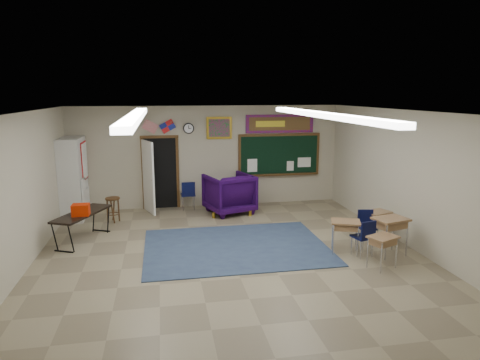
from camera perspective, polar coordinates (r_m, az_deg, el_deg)
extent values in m
plane|color=#85795C|center=(8.86, -0.95, -10.79)|extent=(9.00, 9.00, 0.00)
cube|color=#ABA68B|center=(12.79, -4.33, 3.13)|extent=(8.00, 0.04, 3.00)
cube|color=#ABA68B|center=(4.26, 9.45, -14.62)|extent=(8.00, 0.04, 3.00)
cube|color=#ABA68B|center=(8.71, -27.94, -2.20)|extent=(0.04, 9.00, 3.00)
cube|color=#ABA68B|center=(9.87, 22.57, -0.24)|extent=(0.04, 9.00, 3.00)
cube|color=silver|center=(8.20, -1.02, 8.99)|extent=(8.00, 9.00, 0.04)
cube|color=#31465E|center=(9.62, -0.56, -8.87)|extent=(4.00, 3.00, 0.02)
cube|color=black|center=(12.78, -10.54, 0.92)|extent=(0.95, 0.04, 2.10)
cube|color=white|center=(12.36, -12.14, 0.39)|extent=(0.35, 0.86, 2.05)
cube|color=#4F3216|center=(13.18, 5.25, 3.36)|extent=(2.55, 0.05, 1.30)
cube|color=black|center=(13.16, 5.27, 3.35)|extent=(2.40, 0.03, 1.15)
cube|color=#4F3216|center=(13.22, 5.28, 0.75)|extent=(2.40, 0.12, 0.04)
cube|color=red|center=(13.08, 5.33, 7.49)|extent=(2.10, 0.04, 0.55)
cube|color=brown|center=(13.07, 5.34, 7.48)|extent=(1.90, 0.03, 0.40)
cube|color=#A47F1F|center=(12.71, -2.79, 6.95)|extent=(0.75, 0.05, 0.65)
cube|color=#A51466|center=(12.69, -2.78, 6.95)|extent=(0.62, 0.03, 0.52)
cylinder|color=black|center=(12.62, -6.87, 6.85)|extent=(0.32, 0.05, 0.32)
cylinder|color=white|center=(12.60, -6.87, 6.84)|extent=(0.26, 0.02, 0.26)
cube|color=silver|center=(12.37, -21.34, 0.20)|extent=(0.55, 1.25, 2.20)
imported|color=#1D0533|center=(12.16, -1.44, -1.79)|extent=(1.52, 1.54, 1.12)
cube|color=olive|center=(9.32, 13.92, -5.43)|extent=(0.72, 0.63, 0.04)
cube|color=brown|center=(9.35, 13.89, -6.02)|extent=(0.62, 0.54, 0.12)
cube|color=olive|center=(10.42, 17.89, -4.11)|extent=(0.67, 0.58, 0.04)
cube|color=brown|center=(10.44, 17.86, -4.60)|extent=(0.58, 0.50, 0.11)
cube|color=olive|center=(8.77, 18.55, -7.23)|extent=(0.66, 0.59, 0.04)
cube|color=brown|center=(8.80, 18.51, -7.79)|extent=(0.57, 0.50, 0.11)
cube|color=olive|center=(9.47, 19.47, -4.94)|extent=(0.77, 0.65, 0.04)
cube|color=brown|center=(9.50, 19.43, -5.59)|extent=(0.67, 0.55, 0.13)
cube|color=black|center=(10.44, -20.31, -4.23)|extent=(1.19, 1.73, 0.05)
cube|color=red|center=(10.18, -20.47, -3.75)|extent=(0.37, 0.27, 0.26)
cylinder|color=#482C15|center=(11.74, -16.64, -2.39)|extent=(0.37, 0.37, 0.04)
torus|color=#482C15|center=(11.85, -16.53, -4.34)|extent=(0.31, 0.31, 0.02)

